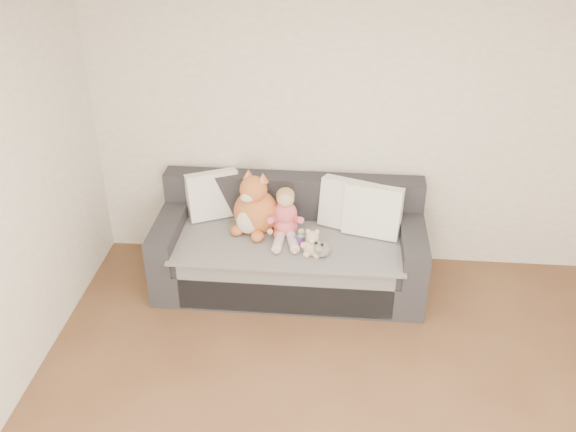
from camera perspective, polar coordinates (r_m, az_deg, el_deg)
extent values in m
plane|color=white|center=(2.53, 8.69, 14.48)|extent=(5.00, 5.00, 0.00)
plane|color=beige|center=(5.31, 6.50, 8.30)|extent=(4.50, 0.00, 4.50)
cube|color=#27272C|center=(5.45, 0.14, -4.66)|extent=(2.20, 0.90, 0.30)
cube|color=#27272C|center=(5.30, 0.12, -2.85)|extent=(1.90, 0.80, 0.15)
cube|color=#27272C|center=(5.48, 0.47, 1.73)|extent=(2.20, 0.20, 0.40)
cube|color=#27272C|center=(5.45, -10.39, -1.45)|extent=(0.20, 0.90, 0.30)
cube|color=#27272C|center=(5.31, 10.98, -2.47)|extent=(0.20, 0.90, 0.30)
cube|color=gray|center=(5.24, 0.10, -2.17)|extent=(1.85, 0.88, 0.02)
cube|color=gray|center=(5.05, -0.30, -6.81)|extent=(1.70, 0.02, 0.41)
cube|color=white|center=(5.50, -6.68, 1.87)|extent=(0.48, 0.37, 0.42)
cube|color=white|center=(5.33, 5.33, 1.03)|extent=(0.50, 0.35, 0.43)
cube|color=white|center=(5.25, 7.54, 0.47)|extent=(0.50, 0.31, 0.44)
ellipsoid|color=#C54570|center=(5.26, -0.23, -0.89)|extent=(0.20, 0.16, 0.16)
ellipsoid|color=#C54570|center=(5.21, -0.23, 0.25)|extent=(0.19, 0.16, 0.21)
ellipsoid|color=#DBAA8C|center=(5.13, -0.23, 1.55)|extent=(0.14, 0.14, 0.14)
ellipsoid|color=tan|center=(5.13, -0.23, 1.89)|extent=(0.15, 0.15, 0.12)
cylinder|color=#C54570|center=(5.16, -1.28, -0.31)|extent=(0.09, 0.20, 0.13)
cylinder|color=#C54570|center=(5.16, 0.84, -0.30)|extent=(0.13, 0.20, 0.13)
ellipsoid|color=#DBAA8C|center=(5.13, -1.60, -1.39)|extent=(0.05, 0.05, 0.05)
ellipsoid|color=#DBAA8C|center=(5.13, 1.17, -1.38)|extent=(0.05, 0.05, 0.05)
cylinder|color=#E5B2C6|center=(5.14, -0.85, -2.29)|extent=(0.09, 0.25, 0.08)
cylinder|color=#E5B2C6|center=(5.14, 0.43, -2.29)|extent=(0.13, 0.26, 0.08)
ellipsoid|color=#DBAA8C|center=(5.03, -1.02, -3.10)|extent=(0.06, 0.08, 0.04)
ellipsoid|color=#DBAA8C|center=(5.03, 0.61, -3.09)|extent=(0.06, 0.08, 0.04)
ellipsoid|color=#B96129|center=(5.28, -2.86, 0.34)|extent=(0.37, 0.32, 0.39)
ellipsoid|color=beige|center=(5.20, -3.57, -0.55)|extent=(0.19, 0.09, 0.22)
ellipsoid|color=#B96129|center=(5.15, -3.09, 2.37)|extent=(0.23, 0.23, 0.23)
ellipsoid|color=beige|center=(5.09, -3.65, 1.62)|extent=(0.11, 0.07, 0.08)
cone|color=#B96129|center=(5.16, -3.54, 3.78)|extent=(0.12, 0.12, 0.08)
cone|color=pink|center=(5.15, -3.63, 3.66)|extent=(0.07, 0.07, 0.05)
cone|color=#B96129|center=(5.10, -2.23, 3.45)|extent=(0.12, 0.12, 0.08)
cone|color=pink|center=(5.09, -2.32, 3.33)|extent=(0.07, 0.07, 0.05)
ellipsoid|color=#B96129|center=(5.28, -4.55, -1.25)|extent=(0.11, 0.13, 0.09)
ellipsoid|color=#B96129|center=(5.19, -2.74, -1.79)|extent=(0.11, 0.13, 0.09)
cylinder|color=#B96129|center=(5.30, -0.92, -1.07)|extent=(0.10, 0.26, 0.09)
ellipsoid|color=#C7B68A|center=(5.01, 2.16, -2.77)|extent=(0.14, 0.12, 0.14)
ellipsoid|color=#C7B68A|center=(4.95, 2.17, -1.89)|extent=(0.10, 0.10, 0.10)
ellipsoid|color=#C7B68A|center=(4.94, 1.79, -1.37)|extent=(0.04, 0.04, 0.04)
ellipsoid|color=#C7B68A|center=(4.93, 2.60, -1.43)|extent=(0.04, 0.04, 0.04)
ellipsoid|color=beige|center=(4.92, 2.12, -2.24)|extent=(0.04, 0.04, 0.04)
ellipsoid|color=#C7B68A|center=(4.99, 1.39, -2.61)|extent=(0.05, 0.05, 0.05)
ellipsoid|color=#C7B68A|center=(4.98, 2.91, -2.72)|extent=(0.05, 0.05, 0.05)
ellipsoid|color=#C7B68A|center=(5.00, 1.65, -3.44)|extent=(0.06, 0.06, 0.06)
ellipsoid|color=#C7B68A|center=(5.00, 2.56, -3.50)|extent=(0.06, 0.06, 0.06)
ellipsoid|color=white|center=(5.01, 3.07, -2.97)|extent=(0.12, 0.16, 0.11)
ellipsoid|color=white|center=(4.93, 2.71, -2.92)|extent=(0.07, 0.07, 0.07)
ellipsoid|color=black|center=(4.93, 2.53, -2.43)|extent=(0.03, 0.03, 0.03)
ellipsoid|color=black|center=(4.91, 3.05, -2.57)|extent=(0.03, 0.03, 0.03)
cylinder|color=#713695|center=(5.12, 1.11, -2.21)|extent=(0.08, 0.08, 0.09)
cone|color=#40A76A|center=(5.09, 1.12, -1.65)|extent=(0.08, 0.08, 0.04)
cylinder|color=#40A76A|center=(5.13, 0.59, -2.08)|extent=(0.02, 0.02, 0.06)
cylinder|color=#40A76A|center=(5.11, 1.64, -2.24)|extent=(0.02, 0.02, 0.06)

